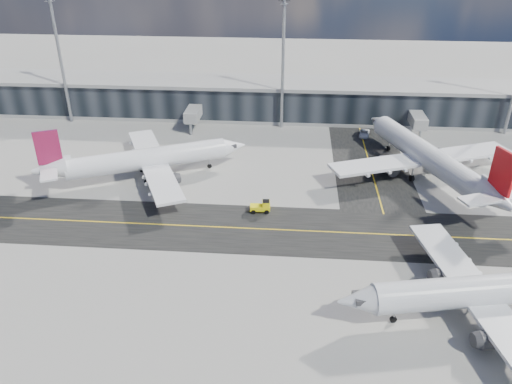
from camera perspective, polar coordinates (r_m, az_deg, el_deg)
ground at (r=73.67m, az=1.54°, el=-5.96°), size 300.00×300.00×0.00m
taxiway_lanes at (r=82.70m, az=4.67°, el=-1.88°), size 180.00×63.00×0.03m
terminal_concourse at (r=121.68m, az=3.09°, el=10.37°), size 152.00×19.80×8.80m
floodlight_masts at (r=111.90m, az=3.11°, el=14.90°), size 102.50×0.70×28.90m
airliner_af at (r=92.99m, az=-12.61°, el=3.66°), size 36.52×31.50×11.38m
airliner_redtail at (r=95.87m, az=19.13°, el=3.77°), size 35.44×40.96×12.59m
airliner_near at (r=65.64m, az=25.49°, el=-10.12°), size 37.14×31.86×11.04m
baggage_tug at (r=81.00m, az=0.68°, el=-1.66°), size 3.34×1.89×2.02m
service_van at (r=113.56m, az=12.28°, el=6.57°), size 2.86×4.92×1.29m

